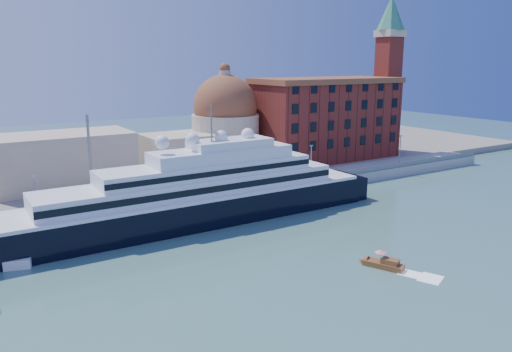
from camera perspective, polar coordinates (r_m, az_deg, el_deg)
ground at (r=78.58m, az=2.94°, el=-9.33°), size 400.00×400.00×0.00m
quay at (r=106.29m, az=-7.63°, el=-2.73°), size 180.00×10.00×2.50m
land at (r=143.71m, az=-14.46°, el=1.00°), size 260.00×72.00×2.00m
quay_fence at (r=101.86m, az=-6.60°, el=-2.31°), size 180.00×0.10×1.20m
superyacht at (r=92.55m, az=-9.49°, el=-3.11°), size 86.32×11.97×25.80m
water_taxi at (r=77.08m, az=14.47°, el=-9.66°), size 4.18×6.20×2.81m
warehouse at (r=146.60m, az=8.05°, el=6.57°), size 43.00×19.00×23.25m
campanile at (r=162.23m, az=14.89°, el=12.18°), size 8.40×8.40×47.00m
church at (r=128.10m, az=-9.59°, el=4.31°), size 66.00×18.00×25.50m
lamp_posts at (r=98.28m, az=-14.08°, el=0.86°), size 120.80×2.40×18.00m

